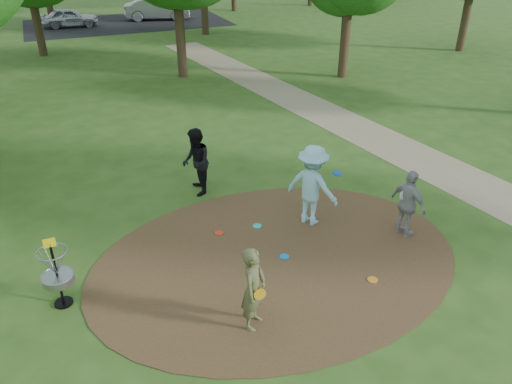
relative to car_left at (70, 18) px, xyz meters
name	(u,v)px	position (x,y,z in m)	size (l,w,h in m)	color
ground	(277,259)	(1.89, -29.90, -0.63)	(100.00, 100.00, 0.00)	#2D5119
dirt_clearing	(277,259)	(1.89, -29.90, -0.62)	(8.40, 8.40, 0.02)	#47301C
footpath	(445,172)	(8.39, -27.90, -0.62)	(2.00, 40.00, 0.01)	#8C7A5B
parking_lot	(128,23)	(3.89, 0.10, -0.63)	(14.00, 8.00, 0.01)	black
player_observer_with_disc	(254,289)	(0.63, -31.58, 0.23)	(0.72, 0.74, 1.71)	brown
player_throwing_with_disc	(312,186)	(3.31, -28.82, 0.40)	(1.54, 1.53, 2.06)	#98D4E3
player_walking_with_disc	(196,162)	(1.17, -26.26, 0.30)	(0.83, 1.00, 1.86)	black
player_waiting_with_disc	(408,204)	(5.11, -30.18, 0.21)	(0.57, 1.04, 1.69)	#9D9D9F
disc_ground_cyan	(257,226)	(2.00, -28.52, -0.60)	(0.22, 0.22, 0.02)	#18C2BA
disc_ground_blue	(284,257)	(2.06, -29.92, -0.60)	(0.22, 0.22, 0.02)	#0B76C7
disc_ground_red	(219,233)	(1.03, -28.44, -0.60)	(0.22, 0.22, 0.02)	red
car_left	(70,18)	(0.00, 0.00, 0.00)	(1.49, 3.70, 1.26)	#B5B7BD
car_right	(157,9)	(6.21, 0.41, 0.15)	(1.64, 4.71, 1.55)	#999AA0
disc_ground_orange	(373,280)	(3.42, -31.38, -0.60)	(0.22, 0.22, 0.02)	orange
disc_golf_basket	(55,268)	(-2.61, -29.60, 0.24)	(0.63, 0.63, 1.54)	black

